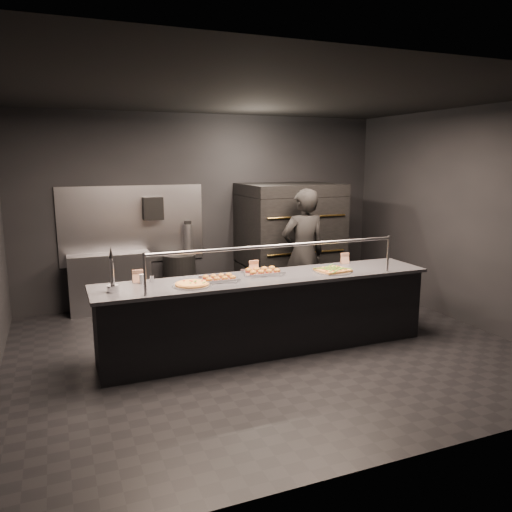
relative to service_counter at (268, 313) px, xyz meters
The scene contains 15 objects.
room 1.03m from the service_counter, 115.57° to the left, with size 6.04×6.00×3.00m.
service_counter is the anchor object (origin of this frame).
pizza_oven 2.30m from the service_counter, 57.73° to the left, with size 1.50×1.23×1.91m.
prep_shelf 2.82m from the service_counter, 124.59° to the left, with size 1.20×0.35×0.90m, color #99999E.
towel_dispenser 2.78m from the service_counter, 110.63° to the left, with size 0.30×0.20×0.35m, color black.
fire_extinguisher 2.50m from the service_counter, 98.30° to the left, with size 0.14×0.14×0.51m.
beer_tap 1.89m from the service_counter, behind, with size 0.13×0.18×0.49m.
round_pizza 1.06m from the service_counter, behind, with size 0.44×0.44×0.03m.
slider_tray_a 0.77m from the service_counter, behind, with size 0.49×0.42×0.07m.
slider_tray_b 0.51m from the service_counter, 90.10° to the left, with size 0.54×0.46×0.07m.
square_pizza 0.98m from the service_counter, ahead, with size 0.47×0.47×0.05m.
condiment_jar 1.52m from the service_counter, behind, with size 0.16×0.06×0.11m.
tent_cards 0.61m from the service_counter, 110.04° to the left, with size 2.85×0.04×0.15m.
trash_bin 2.23m from the service_counter, 104.74° to the left, with size 0.51×0.51×0.84m, color black.
worker 1.54m from the service_counter, 45.79° to the left, with size 0.69×0.45×1.89m, color black.
Camera 1 is at (-2.31, -5.32, 2.30)m, focal length 35.00 mm.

